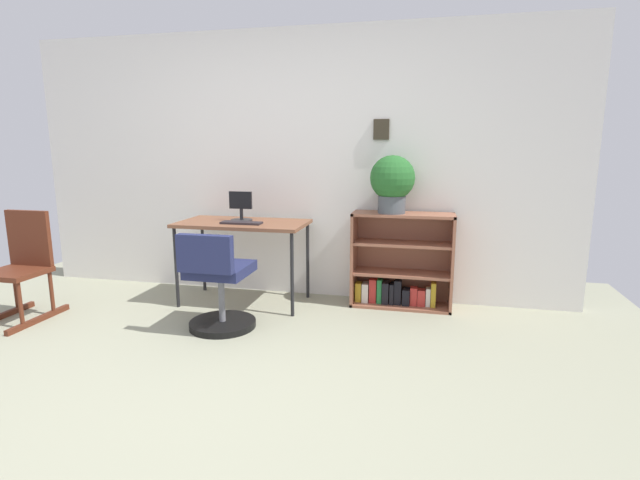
{
  "coord_description": "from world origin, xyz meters",
  "views": [
    {
      "loc": [
        1.28,
        -2.25,
        1.41
      ],
      "look_at": [
        0.49,
        1.19,
        0.72
      ],
      "focal_mm": 27.06,
      "sensor_mm": 36.0,
      "label": 1
    }
  ],
  "objects_px": {
    "office_chair": "(218,287)",
    "monitor": "(241,208)",
    "rocking_chair": "(22,265)",
    "desk": "(243,228)",
    "bookshelf_low": "(401,265)",
    "potted_plant_on_shelf": "(392,181)",
    "keyboard": "(241,223)"
  },
  "relations": [
    {
      "from": "monitor",
      "to": "office_chair",
      "type": "height_order",
      "value": "monitor"
    },
    {
      "from": "desk",
      "to": "office_chair",
      "type": "bearing_deg",
      "value": -84.99
    },
    {
      "from": "rocking_chair",
      "to": "monitor",
      "type": "bearing_deg",
      "value": 27.34
    },
    {
      "from": "potted_plant_on_shelf",
      "to": "bookshelf_low",
      "type": "bearing_deg",
      "value": 31.39
    },
    {
      "from": "monitor",
      "to": "bookshelf_low",
      "type": "xyz_separation_m",
      "value": [
        1.42,
        0.19,
        -0.5
      ]
    },
    {
      "from": "monitor",
      "to": "potted_plant_on_shelf",
      "type": "xyz_separation_m",
      "value": [
        1.33,
        0.13,
        0.25
      ]
    },
    {
      "from": "bookshelf_low",
      "to": "potted_plant_on_shelf",
      "type": "bearing_deg",
      "value": -148.61
    },
    {
      "from": "keyboard",
      "to": "potted_plant_on_shelf",
      "type": "height_order",
      "value": "potted_plant_on_shelf"
    },
    {
      "from": "desk",
      "to": "keyboard",
      "type": "distance_m",
      "value": 0.13
    },
    {
      "from": "desk",
      "to": "bookshelf_low",
      "type": "height_order",
      "value": "bookshelf_low"
    },
    {
      "from": "desk",
      "to": "potted_plant_on_shelf",
      "type": "distance_m",
      "value": 1.37
    },
    {
      "from": "office_chair",
      "to": "potted_plant_on_shelf",
      "type": "height_order",
      "value": "potted_plant_on_shelf"
    },
    {
      "from": "monitor",
      "to": "potted_plant_on_shelf",
      "type": "distance_m",
      "value": 1.36
    },
    {
      "from": "keyboard",
      "to": "potted_plant_on_shelf",
      "type": "relative_size",
      "value": 0.72
    },
    {
      "from": "desk",
      "to": "monitor",
      "type": "xyz_separation_m",
      "value": [
        -0.03,
        0.05,
        0.17
      ]
    },
    {
      "from": "monitor",
      "to": "office_chair",
      "type": "xyz_separation_m",
      "value": [
        0.09,
        -0.72,
        -0.52
      ]
    },
    {
      "from": "office_chair",
      "to": "potted_plant_on_shelf",
      "type": "distance_m",
      "value": 1.69
    },
    {
      "from": "potted_plant_on_shelf",
      "to": "keyboard",
      "type": "bearing_deg",
      "value": -166.99
    },
    {
      "from": "monitor",
      "to": "bookshelf_low",
      "type": "distance_m",
      "value": 1.51
    },
    {
      "from": "monitor",
      "to": "bookshelf_low",
      "type": "relative_size",
      "value": 0.3
    },
    {
      "from": "bookshelf_low",
      "to": "potted_plant_on_shelf",
      "type": "distance_m",
      "value": 0.75
    },
    {
      "from": "desk",
      "to": "office_chair",
      "type": "distance_m",
      "value": 0.76
    },
    {
      "from": "monitor",
      "to": "keyboard",
      "type": "xyz_separation_m",
      "value": [
        0.06,
        -0.16,
        -0.11
      ]
    },
    {
      "from": "monitor",
      "to": "rocking_chair",
      "type": "relative_size",
      "value": 0.3
    },
    {
      "from": "monitor",
      "to": "bookshelf_low",
      "type": "bearing_deg",
      "value": 7.59
    },
    {
      "from": "bookshelf_low",
      "to": "potted_plant_on_shelf",
      "type": "xyz_separation_m",
      "value": [
        -0.09,
        -0.06,
        0.75
      ]
    },
    {
      "from": "office_chair",
      "to": "monitor",
      "type": "bearing_deg",
      "value": 97.12
    },
    {
      "from": "keyboard",
      "to": "bookshelf_low",
      "type": "relative_size",
      "value": 0.41
    },
    {
      "from": "desk",
      "to": "keyboard",
      "type": "bearing_deg",
      "value": -73.3
    },
    {
      "from": "office_chair",
      "to": "bookshelf_low",
      "type": "relative_size",
      "value": 0.9
    },
    {
      "from": "keyboard",
      "to": "bookshelf_low",
      "type": "bearing_deg",
      "value": 14.38
    },
    {
      "from": "rocking_chair",
      "to": "bookshelf_low",
      "type": "bearing_deg",
      "value": 18.59
    }
  ]
}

